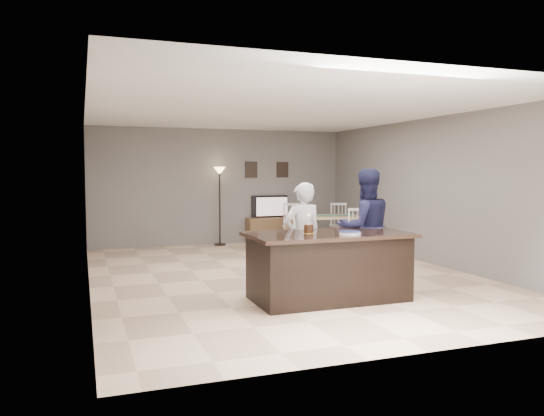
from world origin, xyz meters
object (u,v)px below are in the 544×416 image
object	(u,v)px
tv_console	(272,230)
television	(271,207)
birthday_cake	(309,229)
woman	(303,237)
floor_lamp	(220,185)
plate_stack	(350,233)
dining_table	(322,222)
kitchen_island	(328,266)
man	(365,228)

from	to	relation	value
tv_console	television	bearing A→B (deg)	90.00
birthday_cake	tv_console	bearing A→B (deg)	75.08
woman	floor_lamp	xyz separation A→B (m)	(0.07, 5.04, 0.63)
plate_stack	floor_lamp	size ratio (longest dim) A/B	0.15
dining_table	floor_lamp	distance (m)	2.57
plate_stack	kitchen_island	bearing A→B (deg)	117.94
woman	plate_stack	size ratio (longest dim) A/B	5.56
television	man	world-z (taller)	man
tv_console	television	xyz separation A→B (m)	(0.00, 0.07, 0.56)
kitchen_island	tv_console	world-z (taller)	kitchen_island
tv_console	dining_table	bearing A→B (deg)	-69.28
kitchen_island	tv_console	distance (m)	5.70
woman	man	bearing A→B (deg)	176.34
television	dining_table	distance (m)	1.75
kitchen_island	woman	world-z (taller)	woman
television	woman	world-z (taller)	woman
tv_console	man	xyz separation A→B (m)	(-0.33, -5.02, 0.58)
woman	dining_table	bearing A→B (deg)	-122.81
tv_console	plate_stack	distance (m)	5.99
kitchen_island	dining_table	world-z (taller)	dining_table
tv_console	woman	distance (m)	5.22
woman	floor_lamp	size ratio (longest dim) A/B	0.86
birthday_cake	plate_stack	world-z (taller)	birthday_cake
woman	dining_table	distance (m)	3.97
kitchen_island	tv_console	xyz separation A→B (m)	(1.20, 5.57, -0.15)
television	tv_console	bearing A→B (deg)	90.00
kitchen_island	dining_table	bearing A→B (deg)	65.96
man	dining_table	world-z (taller)	man
man	kitchen_island	bearing A→B (deg)	37.74
man	birthday_cake	distance (m)	1.25
kitchen_island	television	distance (m)	5.78
television	floor_lamp	world-z (taller)	floor_lamp
kitchen_island	dining_table	size ratio (longest dim) A/B	1.01
birthday_cake	dining_table	bearing A→B (deg)	62.55
tv_console	man	bearing A→B (deg)	-93.80
tv_console	plate_stack	world-z (taller)	plate_stack
kitchen_island	plate_stack	xyz separation A→B (m)	(0.16, -0.30, 0.47)
kitchen_island	birthday_cake	size ratio (longest dim) A/B	8.51
woman	birthday_cake	xyz separation A→B (m)	(-0.13, -0.51, 0.18)
woman	plate_stack	bearing A→B (deg)	105.78
dining_table	plate_stack	bearing A→B (deg)	-96.06
woman	dining_table	size ratio (longest dim) A/B	0.73
tv_console	kitchen_island	bearing A→B (deg)	-102.16
man	plate_stack	size ratio (longest dim) A/B	6.27
plate_stack	woman	bearing A→B (deg)	109.44
television	birthday_cake	size ratio (longest dim) A/B	3.62
kitchen_island	television	world-z (taller)	television
man	floor_lamp	size ratio (longest dim) A/B	0.97
kitchen_island	television	bearing A→B (deg)	77.99
kitchen_island	floor_lamp	bearing A→B (deg)	90.77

